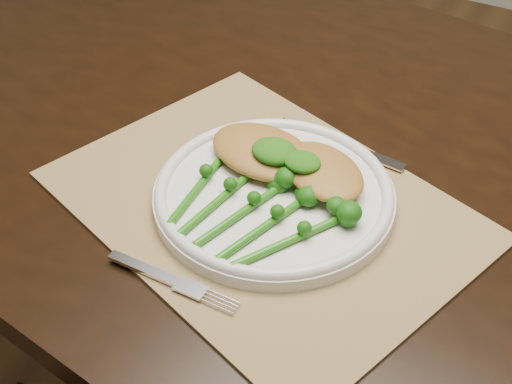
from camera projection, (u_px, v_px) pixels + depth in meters
The scene contains 11 objects.
floor at pixel (275, 377), 1.57m from camera, with size 4.00×4.00×0.00m, color brown.
dining_table at pixel (314, 323), 1.21m from camera, with size 1.71×1.12×0.75m.
placemat at pixel (262, 205), 0.87m from camera, with size 0.49×0.36×0.00m, color olive.
dinner_plate at pixel (274, 194), 0.86m from camera, with size 0.29×0.29×0.03m.
knife at pixel (328, 139), 0.96m from camera, with size 0.19×0.03×0.01m.
fork at pixel (180, 284), 0.77m from camera, with size 0.16×0.02×0.01m.
chicken_fillet_left at pixel (263, 152), 0.90m from camera, with size 0.14×0.10×0.03m, color #AE7932.
chicken_fillet_right at pixel (323, 171), 0.86m from camera, with size 0.12×0.09×0.02m, color #AE7932.
pesto_dollop_left at pixel (274, 151), 0.87m from camera, with size 0.06×0.05×0.02m, color #154B0A.
pesto_dollop_right at pixel (302, 162), 0.85m from camera, with size 0.05×0.04×0.02m, color #154B0A.
broccolini_bundle at pixel (241, 213), 0.82m from camera, with size 0.20×0.21×0.04m.
Camera 1 is at (0.40, -0.82, 1.34)m, focal length 50.00 mm.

